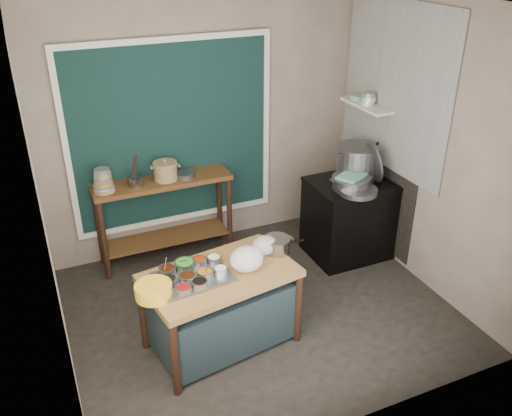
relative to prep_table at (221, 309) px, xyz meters
name	(u,v)px	position (x,y,z in m)	size (l,w,h in m)	color
floor	(260,310)	(0.50, 0.30, -0.39)	(3.50, 3.00, 0.02)	#2B2721
back_wall	(203,125)	(0.50, 1.81, 1.02)	(3.50, 0.02, 2.80)	gray
left_wall	(42,217)	(-1.26, 0.30, 1.02)	(0.02, 3.00, 2.80)	gray
right_wall	(426,147)	(2.26, 0.30, 1.02)	(0.02, 3.00, 2.80)	gray
ceiling	(261,1)	(0.50, 0.30, 2.43)	(3.50, 3.00, 0.02)	gray
curtain_panel	(173,135)	(0.15, 1.77, 0.98)	(2.10, 0.02, 1.90)	black
curtain_frame	(173,135)	(0.15, 1.76, 0.98)	(2.22, 0.03, 2.02)	beige
tile_panel	(394,88)	(2.23, 0.85, 1.48)	(0.02, 1.70, 1.70)	#B2B2AA
soot_patch	(377,187)	(2.24, 0.95, 0.32)	(0.01, 1.30, 1.30)	black
wall_shelf	(366,105)	(2.13, 1.15, 1.23)	(0.22, 0.70, 0.03)	beige
prep_table	(221,309)	(0.00, 0.00, 0.00)	(1.25, 0.72, 0.75)	olive
back_counter	(165,219)	(-0.05, 1.58, 0.10)	(1.45, 0.40, 0.95)	#543418
stove_block	(351,219)	(1.85, 0.85, 0.05)	(0.90, 0.68, 0.85)	black
stove_top	(354,183)	(1.85, 0.85, 0.49)	(0.92, 0.69, 0.03)	black
condiment_tray	(193,277)	(-0.23, 0.01, 0.39)	(0.59, 0.42, 0.03)	gray
condiment_bowls	(190,273)	(-0.25, 0.02, 0.43)	(0.58, 0.45, 0.07)	gray
yellow_basin	(154,291)	(-0.58, -0.10, 0.43)	(0.29, 0.29, 0.11)	gold
saucepan	(277,245)	(0.57, 0.11, 0.44)	(0.25, 0.25, 0.13)	gray
plastic_bag_a	(247,259)	(0.22, -0.05, 0.48)	(0.29, 0.24, 0.21)	white
plastic_bag_b	(265,245)	(0.46, 0.12, 0.46)	(0.23, 0.19, 0.17)	white
bowl_stack	(103,181)	(-0.65, 1.54, 0.68)	(0.21, 0.21, 0.24)	tan
utensil_cup	(136,181)	(-0.33, 1.54, 0.62)	(0.16, 0.16, 0.10)	gray
ceramic_crock	(165,172)	(-0.01, 1.57, 0.66)	(0.26, 0.26, 0.18)	olive
wide_bowl	(185,175)	(0.19, 1.54, 0.60)	(0.21, 0.21, 0.05)	gray
stock_pot	(357,162)	(1.92, 0.93, 0.69)	(0.47, 0.47, 0.37)	gray
pot_lid	(374,162)	(2.04, 0.80, 0.72)	(0.44, 0.44, 0.02)	gray
steamer	(351,183)	(1.72, 0.72, 0.57)	(0.41, 0.41, 0.13)	gray
green_cloth	(351,176)	(1.72, 0.72, 0.65)	(0.28, 0.22, 0.02)	#5DA38B
shallow_pan	(358,191)	(1.73, 0.60, 0.53)	(0.40, 0.40, 0.05)	gray
shelf_bowl_stack	(368,99)	(2.13, 1.13, 1.30)	(0.16, 0.16, 0.13)	silver
shelf_bowl_green	(357,97)	(2.13, 1.33, 1.27)	(0.15, 0.15, 0.05)	gray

